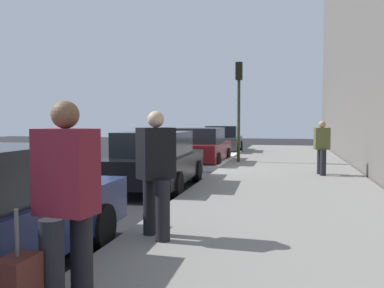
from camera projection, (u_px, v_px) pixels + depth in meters
The scene contains 11 objects.
ground_plane at pixel (193, 170), 15.24m from camera, with size 56.00×56.00×0.00m, color black.
sidewalk at pixel (286, 171), 14.50m from camera, with size 28.00×4.60×0.15m, color gray.
lane_stripe_centre at pixel (110, 168), 15.95m from camera, with size 28.00×0.14×0.01m, color gold.
snow_bank_curb at pixel (226, 159), 18.52m from camera, with size 7.63×0.56×0.22m, color white.
parked_car_black at pixel (156, 160), 11.07m from camera, with size 4.39×2.03×1.51m.
parked_car_maroon at pixel (201, 147), 16.84m from camera, with size 4.22×1.91×1.51m.
parked_car_charcoal at pixel (223, 140), 23.04m from camera, with size 4.33×2.02×1.51m.
pedestrian_olive_coat at pixel (322, 146), 12.80m from camera, with size 0.54×0.49×1.65m.
pedestrian_black_coat at pixel (156, 171), 5.90m from camera, with size 0.56×0.55×1.78m.
pedestrian_burgundy_coat at pixel (67, 201), 3.58m from camera, with size 0.60×0.53×1.82m.
traffic_light_pole at pixel (239, 94), 16.85m from camera, with size 0.35×0.26×3.97m.
Camera 1 is at (-14.79, -3.34, 1.80)m, focal length 39.49 mm.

